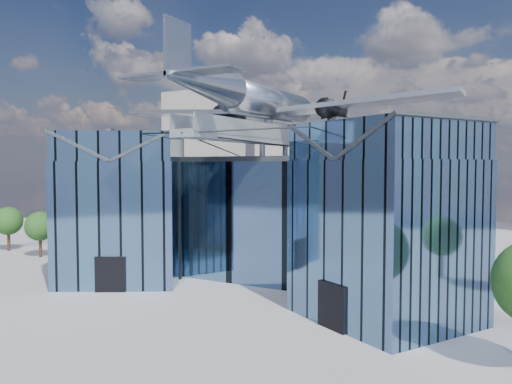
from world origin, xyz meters
The scene contains 5 objects.
ground_plane centered at (0.00, 0.00, 0.00)m, with size 120.00×120.00×0.00m, color gray.
museum centered at (0.00, 5.82, 5.54)m, with size 32.88×24.50×17.60m.
bg_towers centered at (1.45, 50.49, 10.01)m, with size 77.00×24.50×26.00m.
tree_plaza_w centered at (-24.94, 2.25, 3.11)m, with size 2.99×2.99×4.59m.
tree_side_w centered at (-31.23, 3.11, 3.22)m, with size 3.40×3.40×4.75m.
Camera 1 is at (18.16, -30.60, 9.16)m, focal length 35.00 mm.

